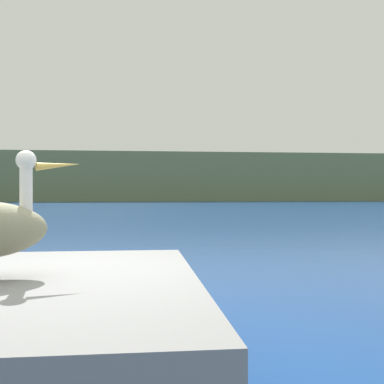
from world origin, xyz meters
TOP-DOWN VIEW (x-y plane):
  - ground_plane at (0.00, 0.00)m, footprint 260.00×260.00m
  - hillside_backdrop at (0.00, 67.37)m, footprint 140.00×10.34m

SIDE VIEW (x-z plane):
  - ground_plane at x=0.00m, z-range 0.00..0.00m
  - hillside_backdrop at x=0.00m, z-range 0.00..6.95m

